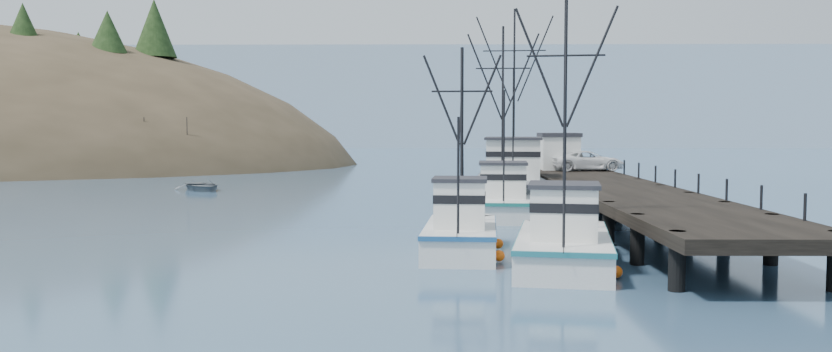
# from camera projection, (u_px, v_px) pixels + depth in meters

# --- Properties ---
(ground) EXTENTS (400.00, 400.00, 0.00)m
(ground) POSITION_uv_depth(u_px,v_px,m) (343.00, 269.00, 30.79)
(ground) COLOR #32506F
(ground) RESTS_ON ground
(pier) EXTENTS (6.00, 44.00, 2.00)m
(pier) POSITION_uv_depth(u_px,v_px,m) (615.00, 190.00, 46.48)
(pier) COLOR black
(pier) RESTS_ON ground
(distant_ridge) EXTENTS (360.00, 40.00, 26.00)m
(distant_ridge) POSITION_uv_depth(u_px,v_px,m) (454.00, 146.00, 200.30)
(distant_ridge) COLOR #9EB2C6
(distant_ridge) RESTS_ON ground
(distant_ridge_far) EXTENTS (180.00, 25.00, 18.00)m
(distant_ridge_far) POSITION_uv_depth(u_px,v_px,m) (264.00, 144.00, 215.88)
(distant_ridge_far) COLOR silver
(distant_ridge_far) RESTS_ON ground
(moored_sailboats) EXTENTS (23.10, 18.19, 6.35)m
(moored_sailboats) POSITION_uv_depth(u_px,v_px,m) (108.00, 171.00, 88.07)
(moored_sailboats) COLOR silver
(moored_sailboats) RESTS_ON ground
(trawler_near) EXTENTS (4.94, 10.72, 10.87)m
(trawler_near) POSITION_uv_depth(u_px,v_px,m) (563.00, 244.00, 31.61)
(trawler_near) COLOR silver
(trawler_near) RESTS_ON ground
(trawler_mid) EXTENTS (3.56, 8.91, 9.14)m
(trawler_mid) POSITION_uv_depth(u_px,v_px,m) (461.00, 234.00, 34.53)
(trawler_mid) COLOR silver
(trawler_mid) RESTS_ON ground
(trawler_far) EXTENTS (4.48, 11.56, 11.75)m
(trawler_far) POSITION_uv_depth(u_px,v_px,m) (502.00, 202.00, 48.63)
(trawler_far) COLOR silver
(trawler_far) RESTS_ON ground
(work_vessel) EXTENTS (6.63, 17.02, 13.97)m
(work_vessel) POSITION_uv_depth(u_px,v_px,m) (513.00, 185.00, 56.44)
(work_vessel) COLOR slate
(work_vessel) RESTS_ON ground
(pier_shed) EXTENTS (3.00, 3.20, 2.80)m
(pier_shed) POSITION_uv_depth(u_px,v_px,m) (559.00, 151.00, 61.92)
(pier_shed) COLOR silver
(pier_shed) RESTS_ON pier
(pickup_truck) EXTENTS (5.50, 2.88, 1.48)m
(pickup_truck) POSITION_uv_depth(u_px,v_px,m) (588.00, 161.00, 60.34)
(pickup_truck) COLOR silver
(pickup_truck) RESTS_ON pier
(motorboat) EXTENTS (5.80, 6.29, 1.06)m
(motorboat) POSITION_uv_depth(u_px,v_px,m) (202.00, 190.00, 66.88)
(motorboat) COLOR #595F63
(motorboat) RESTS_ON ground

